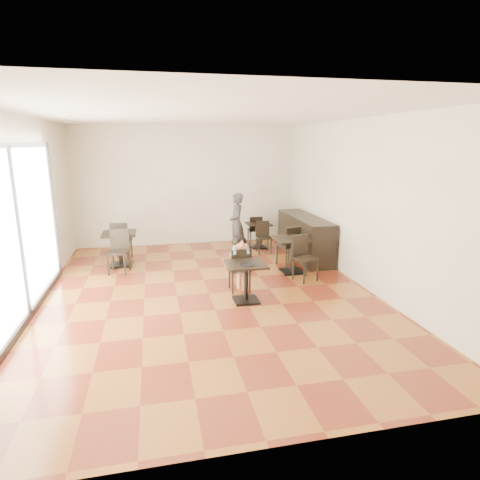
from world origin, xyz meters
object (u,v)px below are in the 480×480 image
object	(u,v)px
cafe_table_back	(258,235)
chair_left_b	(118,252)
child_chair	(239,269)
chair_back_b	(264,238)
cafe_table_left	(120,249)
child_table	(246,282)
child	(239,264)
chair_mid_b	(305,259)
adult_patron	(237,223)
chair_left_a	(122,240)
cafe_table_mid	(292,255)
chair_mid_a	(288,246)
chair_back_a	(255,230)

from	to	relation	value
cafe_table_back	chair_left_b	world-z (taller)	chair_left_b
child_chair	chair_back_b	distance (m)	2.79
cafe_table_left	child_table	bearing A→B (deg)	-49.39
cafe_table_back	child	bearing A→B (deg)	-111.00
cafe_table_back	chair_mid_b	xyz separation A→B (m)	(0.25, -2.78, 0.13)
adult_patron	cafe_table_left	xyz separation A→B (m)	(-2.84, -0.63, -0.37)
adult_patron	chair_left_a	distance (m)	2.86
child	cafe_table_mid	world-z (taller)	child
child	chair_left_a	distance (m)	3.55
cafe_table_left	cafe_table_back	xyz separation A→B (m)	(3.49, 0.93, -0.06)
chair_left_a	chair_left_b	xyz separation A→B (m)	(0.00, -1.10, 0.00)
child	chair_back_b	size ratio (longest dim) A/B	1.34
child_table	chair_mid_b	distance (m)	1.66
child_table	chair_mid_a	xyz separation A→B (m)	(1.43, 1.94, 0.10)
child_chair	chair_back_b	size ratio (longest dim) A/B	1.07
chair_left_a	chair_back_b	xyz separation A→B (m)	(3.49, -0.17, -0.07)
child_chair	chair_mid_a	distance (m)	2.00
cafe_table_left	chair_left_b	distance (m)	0.56
child_table	chair_mid_a	world-z (taller)	chair_mid_a
chair_mid_b	chair_back_a	world-z (taller)	chair_mid_b
chair_left_a	chair_back_a	distance (m)	3.58
chair_left_a	chair_left_b	size ratio (longest dim) A/B	1.00
chair_back_a	cafe_table_left	bearing A→B (deg)	22.38
child_chair	cafe_table_mid	distance (m)	1.59
child	cafe_table_back	distance (m)	3.30
cafe_table_mid	chair_mid_b	xyz separation A→B (m)	(0.08, -0.55, 0.08)
child_table	cafe_table_back	xyz separation A→B (m)	(1.18, 3.62, -0.02)
child_chair	adult_patron	distance (m)	2.84
chair_mid_a	chair_back_b	distance (m)	1.16
child_table	child	world-z (taller)	child
cafe_table_back	chair_left_a	world-z (taller)	chair_left_a
child_table	child	size ratio (longest dim) A/B	0.66
child	chair_back_b	distance (m)	2.79
child	chair_left_b	size ratio (longest dim) A/B	1.15
child_chair	cafe_table_left	size ratio (longest dim) A/B	1.10
chair_mid_b	cafe_table_mid	bearing A→B (deg)	79.25
child	cafe_table_left	xyz separation A→B (m)	(-2.31, 2.14, -0.15)
child_chair	chair_left_b	size ratio (longest dim) A/B	0.91
cafe_table_left	cafe_table_back	world-z (taller)	cafe_table_left
child_table	chair_back_b	world-z (taller)	chair_back_b
adult_patron	chair_back_b	bearing A→B (deg)	70.57
child_table	cafe_table_back	size ratio (longest dim) A/B	1.07
child_table	adult_patron	distance (m)	3.39
cafe_table_left	cafe_table_back	size ratio (longest dim) A/B	1.17
child_chair	chair_left_a	distance (m)	3.55
cafe_table_mid	chair_mid_a	size ratio (longest dim) A/B	0.83
adult_patron	cafe_table_mid	xyz separation A→B (m)	(0.82, -1.93, -0.38)
child_table	chair_back_a	size ratio (longest dim) A/B	0.89
cafe_table_mid	cafe_table_back	world-z (taller)	cafe_table_mid
adult_patron	cafe_table_mid	distance (m)	2.13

